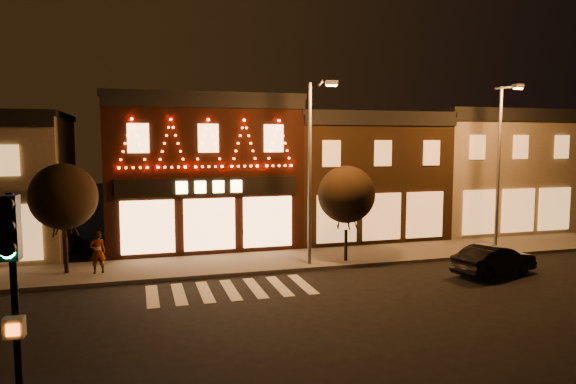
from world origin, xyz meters
name	(u,v)px	position (x,y,z in m)	size (l,w,h in m)	color
ground	(252,324)	(0.00, 0.00, 0.00)	(120.00, 120.00, 0.00)	black
sidewalk_far	(257,262)	(2.00, 8.00, 0.07)	(44.00, 4.00, 0.15)	#47423D
building_pulp	(199,171)	(0.00, 13.98, 4.16)	(10.20, 8.34, 8.30)	black
building_right_a	(353,175)	(9.50, 13.99, 3.76)	(9.20, 8.28, 7.50)	#362312
building_right_b	(477,170)	(18.50, 13.99, 3.91)	(9.20, 8.28, 7.80)	#746B53
traffic_signal_near	(12,276)	(-5.53, -6.20, 3.57)	(0.35, 0.50, 4.85)	black
streetlamp_mid	(313,159)	(4.27, 6.49, 5.04)	(0.80, 1.90, 8.34)	#59595E
streetlamp_right	(501,155)	(14.84, 7.04, 5.16)	(0.76, 1.95, 8.53)	#59595E
tree_left	(64,197)	(-6.49, 8.08, 3.49)	(2.85, 2.85, 4.77)	black
tree_right	(346,194)	(6.08, 6.85, 3.34)	(2.73, 2.73, 4.56)	black
dark_sedan	(494,260)	(11.55, 3.08, 0.67)	(1.41, 4.05, 1.33)	black
pedestrian	(98,252)	(-5.16, 7.65, 1.08)	(0.68, 0.45, 1.86)	gray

